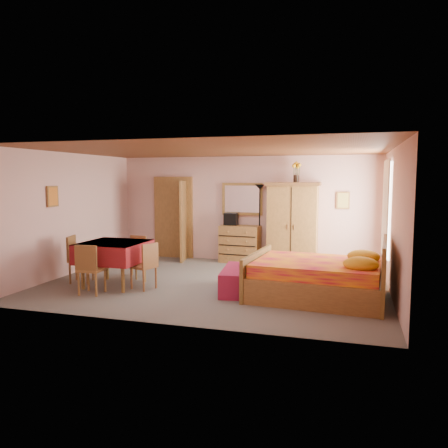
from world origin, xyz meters
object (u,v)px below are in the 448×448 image
(chest_of_drawers, at_px, (240,244))
(dining_table, at_px, (114,264))
(wall_mirror, at_px, (242,199))
(sunflower_vase, at_px, (296,172))
(wardrobe, at_px, (293,224))
(bench, at_px, (236,280))
(stereo, at_px, (231,219))
(chair_west, at_px, (81,259))
(chair_east, at_px, (143,266))
(chair_north, at_px, (134,257))
(chair_south, at_px, (92,269))
(floor_lamp, at_px, (260,224))
(bed, at_px, (317,267))

(chest_of_drawers, distance_m, dining_table, 3.43)
(wall_mirror, bearing_deg, sunflower_vase, -13.18)
(wardrobe, height_order, bench, wardrobe)
(stereo, relative_size, bench, 0.25)
(sunflower_vase, distance_m, chair_west, 5.11)
(wall_mirror, distance_m, stereo, 0.57)
(chair_east, bearing_deg, chair_north, 56.66)
(stereo, height_order, chair_south, stereo)
(chest_of_drawers, relative_size, bench, 0.75)
(bench, xyz_separation_m, chair_north, (-2.34, 0.50, 0.21))
(wall_mirror, height_order, stereo, wall_mirror)
(wall_mirror, distance_m, chair_east, 3.58)
(chair_east, bearing_deg, wardrobe, -19.77)
(sunflower_vase, distance_m, bench, 3.41)
(wall_mirror, height_order, wardrobe, wardrobe)
(chair_north, relative_size, chair_east, 0.99)
(floor_lamp, xyz_separation_m, bed, (1.60, -2.82, -0.43))
(chest_of_drawers, distance_m, stereo, 0.65)
(sunflower_vase, bearing_deg, chest_of_drawers, 178.40)
(sunflower_vase, bearing_deg, bed, -75.12)
(wardrobe, bearing_deg, chair_east, -128.69)
(chair_west, bearing_deg, chest_of_drawers, 124.24)
(wardrobe, xyz_separation_m, bed, (0.78, -2.68, -0.46))
(wall_mirror, relative_size, bench, 0.79)
(chair_south, xyz_separation_m, chair_east, (0.73, 0.58, -0.02))
(wall_mirror, relative_size, chair_east, 1.17)
(chair_east, bearing_deg, chest_of_drawers, -1.11)
(chair_west, bearing_deg, sunflower_vase, 111.72)
(chest_of_drawers, distance_m, bed, 3.41)
(floor_lamp, distance_m, bench, 2.91)
(chair_north, bearing_deg, chair_west, 46.63)
(chair_north, bearing_deg, bench, 174.30)
(chair_north, relative_size, chair_west, 0.92)
(floor_lamp, bearing_deg, chair_south, -121.70)
(floor_lamp, distance_m, chair_south, 4.37)
(wardrobe, distance_m, chair_north, 3.75)
(dining_table, bearing_deg, chair_south, -96.48)
(chair_south, bearing_deg, chair_east, 34.63)
(dining_table, xyz_separation_m, chair_south, (-0.07, -0.65, 0.03))
(dining_table, relative_size, chair_east, 1.33)
(stereo, height_order, sunflower_vase, sunflower_vase)
(wall_mirror, height_order, floor_lamp, wall_mirror)
(dining_table, bearing_deg, stereo, 63.46)
(wall_mirror, distance_m, chair_south, 4.36)
(wall_mirror, relative_size, floor_lamp, 0.53)
(floor_lamp, xyz_separation_m, sunflower_vase, (0.89, -0.14, 1.25))
(sunflower_vase, bearing_deg, wardrobe, -178.78)
(chest_of_drawers, relative_size, chair_west, 1.04)
(bench, height_order, chair_south, chair_south)
(floor_lamp, height_order, bench, floor_lamp)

